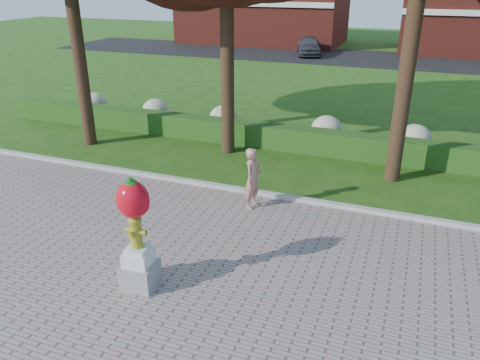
# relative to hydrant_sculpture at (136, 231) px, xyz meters

# --- Properties ---
(ground) EXTENTS (100.00, 100.00, 0.00)m
(ground) POSITION_rel_hydrant_sculpture_xyz_m (0.67, 1.75, -1.25)
(ground) COLOR #244B12
(ground) RESTS_ON ground
(curb) EXTENTS (40.00, 0.18, 0.15)m
(curb) POSITION_rel_hydrant_sculpture_xyz_m (0.67, 4.75, -1.18)
(curb) COLOR #ADADA5
(curb) RESTS_ON ground
(lawn_hedge) EXTENTS (24.00, 0.70, 0.80)m
(lawn_hedge) POSITION_rel_hydrant_sculpture_xyz_m (0.67, 8.75, -0.85)
(lawn_hedge) COLOR #1C4012
(lawn_hedge) RESTS_ON ground
(hydrangea_row) EXTENTS (20.10, 1.10, 0.99)m
(hydrangea_row) POSITION_rel_hydrant_sculpture_xyz_m (1.25, 9.75, -0.70)
(hydrangea_row) COLOR #A3A880
(hydrangea_row) RESTS_ON ground
(street) EXTENTS (50.00, 8.00, 0.02)m
(street) POSITION_rel_hydrant_sculpture_xyz_m (0.67, 29.75, -1.24)
(street) COLOR black
(street) RESTS_ON ground
(building_left) EXTENTS (14.00, 8.00, 7.00)m
(building_left) POSITION_rel_hydrant_sculpture_xyz_m (-9.33, 35.75, 2.25)
(building_left) COLOR maroon
(building_left) RESTS_ON ground
(hydrant_sculpture) EXTENTS (0.67, 0.67, 2.29)m
(hydrant_sculpture) POSITION_rel_hydrant_sculpture_xyz_m (0.00, 0.00, 0.00)
(hydrant_sculpture) COLOR gray
(hydrant_sculpture) RESTS_ON walkway
(woman) EXTENTS (0.46, 0.64, 1.62)m
(woman) POSITION_rel_hydrant_sculpture_xyz_m (0.91, 3.98, -0.40)
(woman) COLOR #AE7963
(woman) RESTS_ON walkway
(parked_car) EXTENTS (2.79, 4.43, 1.40)m
(parked_car) POSITION_rel_hydrant_sculpture_xyz_m (-3.67, 29.68, -0.53)
(parked_car) COLOR #414349
(parked_car) RESTS_ON street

